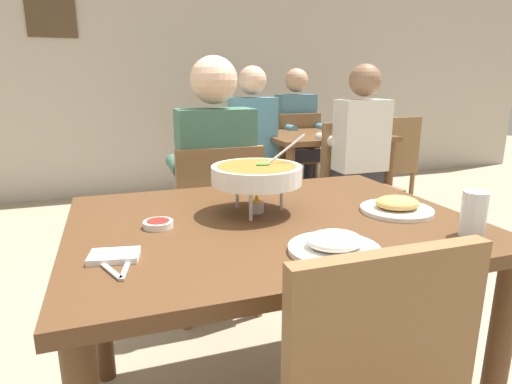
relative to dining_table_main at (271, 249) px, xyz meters
The scene contains 22 objects.
cafe_rear_partition 3.63m from the dining_table_main, 90.00° to the left, with size 10.00×0.10×3.00m, color #BCB2A3.
picture_frame_hung 3.79m from the dining_table_main, 104.83° to the left, with size 0.44×0.03×0.56m, color #4C3823.
dining_table_main is the anchor object (origin of this frame).
chair_diner_main 0.78m from the dining_table_main, 90.00° to the left, with size 0.44×0.44×0.90m.
diner_main 0.80m from the dining_table_main, 90.00° to the left, with size 0.40×0.45×1.31m.
curry_bowl 0.25m from the dining_table_main, 107.15° to the left, with size 0.33×0.30×0.26m.
rice_plate 0.35m from the dining_table_main, 80.17° to the right, with size 0.24×0.24×0.06m.
appetizer_plate 0.45m from the dining_table_main, 10.25° to the right, with size 0.24×0.24×0.06m.
sauce_dish 0.38m from the dining_table_main, behind, with size 0.09×0.09×0.02m.
napkin_folded 0.53m from the dining_table_main, 159.63° to the right, with size 0.12×0.08×0.02m, color white.
fork_utensil 0.57m from the dining_table_main, 155.50° to the right, with size 0.01×0.17×0.01m, color silver.
spoon_utensil 0.52m from the dining_table_main, 153.17° to the right, with size 0.01×0.17×0.01m, color silver.
drink_glass 0.61m from the dining_table_main, 34.21° to the right, with size 0.07×0.07×0.13m.
dining_table_far 2.33m from the dining_table_main, 58.53° to the left, with size 1.00×0.80×0.77m.
chair_bg_left 2.11m from the dining_table_main, 75.13° to the left, with size 0.44×0.44×0.90m.
chair_bg_middle 2.81m from the dining_table_main, 64.61° to the left, with size 0.46×0.46×0.90m.
chair_bg_right 1.91m from the dining_table_main, 50.47° to the left, with size 0.49×0.49×0.90m.
chair_bg_corner 2.64m from the dining_table_main, 46.07° to the left, with size 0.45×0.45×0.90m.
chair_bg_window 2.58m from the dining_table_main, 75.13° to the left, with size 0.46×0.46×0.90m.
patron_bg_left 2.13m from the dining_table_main, 73.66° to the left, with size 0.40×0.45×1.31m.
patron_bg_middle 2.83m from the dining_table_main, 64.23° to the left, with size 0.40×0.45×1.31m.
patron_bg_right 1.87m from the dining_table_main, 49.71° to the left, with size 0.40×0.45×1.31m.
Camera 1 is at (-0.47, -1.22, 1.20)m, focal length 29.84 mm.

